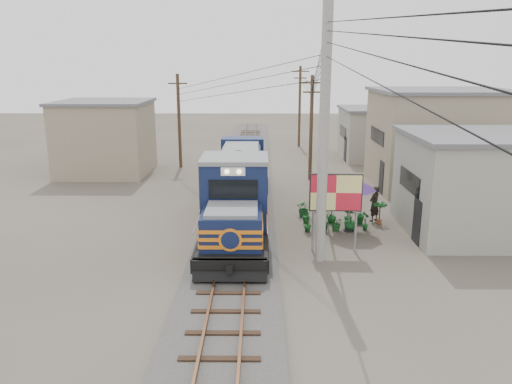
{
  "coord_description": "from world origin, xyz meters",
  "views": [
    {
      "loc": [
        1.06,
        -19.45,
        7.78
      ],
      "look_at": [
        0.89,
        2.02,
        2.2
      ],
      "focal_mm": 35.0,
      "sensor_mm": 36.0,
      "label": 1
    }
  ],
  "objects_px": {
    "billboard": "(336,195)",
    "vendor": "(374,204)",
    "market_umbrella": "(351,183)",
    "locomotive": "(238,189)"
  },
  "relations": [
    {
      "from": "locomotive",
      "to": "vendor",
      "type": "height_order",
      "value": "locomotive"
    },
    {
      "from": "locomotive",
      "to": "billboard",
      "type": "xyz_separation_m",
      "value": [
        4.21,
        -4.14,
        0.8
      ]
    },
    {
      "from": "billboard",
      "to": "market_umbrella",
      "type": "relative_size",
      "value": 1.08
    },
    {
      "from": "market_umbrella",
      "to": "vendor",
      "type": "distance_m",
      "value": 2.61
    },
    {
      "from": "billboard",
      "to": "vendor",
      "type": "height_order",
      "value": "billboard"
    },
    {
      "from": "billboard",
      "to": "vendor",
      "type": "xyz_separation_m",
      "value": [
        2.62,
        4.18,
        -1.58
      ]
    },
    {
      "from": "billboard",
      "to": "vendor",
      "type": "distance_m",
      "value": 5.18
    },
    {
      "from": "billboard",
      "to": "market_umbrella",
      "type": "height_order",
      "value": "billboard"
    },
    {
      "from": "billboard",
      "to": "market_umbrella",
      "type": "bearing_deg",
      "value": 69.67
    },
    {
      "from": "market_umbrella",
      "to": "locomotive",
      "type": "bearing_deg",
      "value": 164.13
    }
  ]
}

